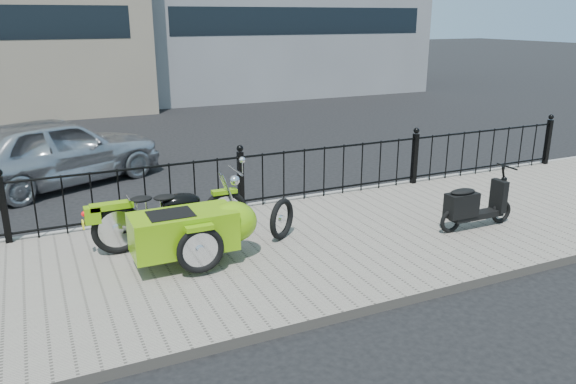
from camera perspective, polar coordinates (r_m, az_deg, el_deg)
name	(u,v)px	position (r m, az deg, el deg)	size (l,w,h in m)	color
ground	(272,242)	(8.30, -1.59, -5.09)	(120.00, 120.00, 0.00)	black
sidewalk	(287,250)	(7.85, -0.13, -5.95)	(30.00, 3.80, 0.12)	gray
curb	(239,209)	(9.53, -5.03, -1.73)	(30.00, 0.10, 0.12)	gray
iron_fence	(241,181)	(9.24, -4.82, 1.10)	(14.11, 0.11, 1.08)	black
motorcycle_sidecar	(194,225)	(7.36, -9.51, -3.35)	(2.28, 1.48, 0.98)	black
scooter	(473,206)	(8.80, 18.26, -1.36)	(1.35, 0.39, 0.92)	black
spare_tire	(282,219)	(8.00, -0.64, -2.74)	(0.60, 0.60, 0.09)	black
sedan_car	(56,151)	(11.75, -22.53, 3.88)	(1.63, 4.05, 1.38)	#B1B3B8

